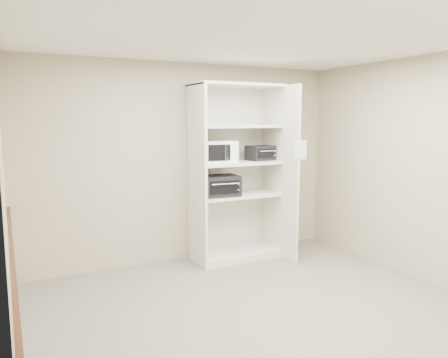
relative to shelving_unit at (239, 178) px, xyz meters
name	(u,v)px	position (x,y,z in m)	size (l,w,h in m)	color
floor	(262,313)	(-0.67, -1.70, -1.13)	(4.50, 4.00, 0.01)	#666458
ceiling	(265,37)	(-0.67, -1.70, 1.57)	(4.50, 4.00, 0.01)	white
wall_back	(186,163)	(-0.67, 0.30, 0.22)	(4.50, 0.02, 2.70)	tan
wall_left	(5,200)	(-2.92, -1.70, 0.22)	(0.02, 4.00, 2.70)	tan
wall_right	(423,169)	(1.58, -1.70, 0.22)	(0.02, 4.00, 2.70)	tan
shelving_unit	(239,178)	(0.00, 0.00, 0.00)	(1.24, 0.92, 2.42)	beige
microwave	(217,152)	(-0.35, -0.02, 0.38)	(0.48, 0.37, 0.29)	white
toaster_oven_upper	(260,153)	(0.33, -0.02, 0.34)	(0.36, 0.27, 0.21)	black
toaster_oven_lower	(220,186)	(-0.33, -0.06, -0.07)	(0.50, 0.37, 0.28)	black
paper_sign	(300,150)	(0.57, -0.63, 0.42)	(0.20, 0.01, 0.25)	white
chair_rail	(12,259)	(-2.89, -1.70, -0.23)	(0.04, 3.98, 0.08)	#3C1A0C
wall_poster	(6,188)	(-2.90, -1.40, 0.27)	(0.01, 0.19, 0.27)	silver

